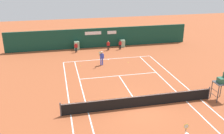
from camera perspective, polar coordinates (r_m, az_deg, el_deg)
The scene contains 10 objects.
ground_plane at distance 20.56m, azimuth 5.64°, elevation -8.11°, with size 80.00×80.00×0.01m.
tennis_net at distance 19.84m, azimuth 6.21°, elevation -7.60°, with size 12.10×0.10×1.07m.
sponsor_back_wall at distance 35.00m, azimuth -2.75°, elevation 6.54°, with size 25.00×1.02×2.65m.
umpire_chair at distance 22.15m, azimuth 23.36°, elevation -3.16°, with size 1.00×1.00×2.33m.
player_on_baseline at distance 28.17m, azimuth -2.36°, elevation 2.25°, with size 0.68×0.65×1.80m.
ball_kid_left_post at distance 33.07m, azimuth -8.10°, elevation 4.53°, with size 0.43×0.18×1.29m.
ball_kid_centre_post at distance 33.66m, azimuth -0.84°, elevation 5.00°, with size 0.42×0.21×1.26m.
ball_kid_right_post at distance 34.03m, azimuth 1.85°, elevation 5.15°, with size 0.41×0.20×1.24m.
tennis_ball_mid_court at distance 29.22m, azimuth 3.67°, elevation 1.03°, with size 0.07×0.07×0.07m, color #CCE033.
tennis_ball_near_service_line at distance 28.32m, azimuth -7.14°, elevation 0.25°, with size 0.07×0.07×0.07m, color #CCE033.
Camera 1 is at (-5.92, -16.43, 9.92)m, focal length 40.62 mm.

